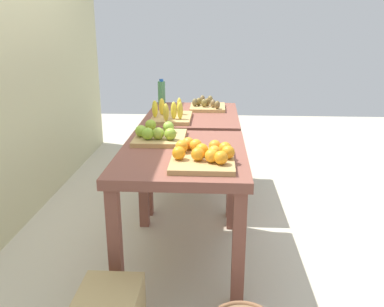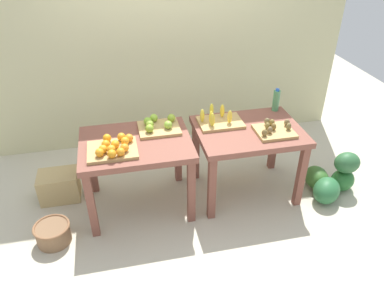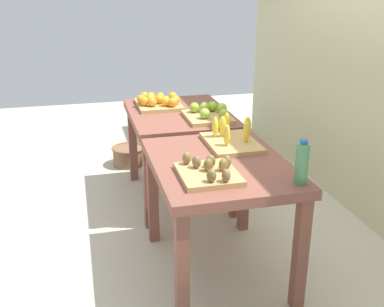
# 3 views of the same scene
# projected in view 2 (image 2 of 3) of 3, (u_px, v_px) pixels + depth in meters

# --- Properties ---
(ground_plane) EXTENTS (8.00, 8.00, 0.00)m
(ground_plane) POSITION_uv_depth(u_px,v_px,m) (194.00, 196.00, 4.00)
(ground_plane) COLOR beige
(back_wall) EXTENTS (4.40, 0.12, 3.00)m
(back_wall) POSITION_uv_depth(u_px,v_px,m) (168.00, 22.00, 4.29)
(back_wall) COLOR beige
(back_wall) RESTS_ON ground_plane
(display_table_left) EXTENTS (1.04, 0.80, 0.76)m
(display_table_left) POSITION_uv_depth(u_px,v_px,m) (136.00, 151.00, 3.55)
(display_table_left) COLOR brown
(display_table_left) RESTS_ON ground_plane
(display_table_right) EXTENTS (1.04, 0.80, 0.76)m
(display_table_right) POSITION_uv_depth(u_px,v_px,m) (248.00, 138.00, 3.75)
(display_table_right) COLOR brown
(display_table_right) RESTS_ON ground_plane
(orange_bin) EXTENTS (0.44, 0.38, 0.11)m
(orange_bin) POSITION_uv_depth(u_px,v_px,m) (114.00, 148.00, 3.31)
(orange_bin) COLOR tan
(orange_bin) RESTS_ON display_table_left
(apple_bin) EXTENTS (0.40, 0.34, 0.11)m
(apple_bin) POSITION_uv_depth(u_px,v_px,m) (158.00, 126.00, 3.66)
(apple_bin) COLOR tan
(apple_bin) RESTS_ON display_table_left
(banana_crate) EXTENTS (0.44, 0.32, 0.17)m
(banana_crate) POSITION_uv_depth(u_px,v_px,m) (219.00, 120.00, 3.75)
(banana_crate) COLOR tan
(banana_crate) RESTS_ON display_table_right
(kiwi_bin) EXTENTS (0.36, 0.32, 0.10)m
(kiwi_bin) POSITION_uv_depth(u_px,v_px,m) (274.00, 130.00, 3.61)
(kiwi_bin) COLOR tan
(kiwi_bin) RESTS_ON display_table_right
(water_bottle) EXTENTS (0.07, 0.07, 0.25)m
(water_bottle) POSITION_uv_depth(u_px,v_px,m) (276.00, 100.00, 3.97)
(water_bottle) COLOR #4C8C59
(water_bottle) RESTS_ON display_table_right
(watermelon_pile) EXTENTS (0.66, 0.61, 0.46)m
(watermelon_pile) POSITION_uv_depth(u_px,v_px,m) (331.00, 179.00, 3.98)
(watermelon_pile) COLOR #26672C
(watermelon_pile) RESTS_ON ground_plane
(wicker_basket) EXTENTS (0.33, 0.33, 0.19)m
(wicker_basket) POSITION_uv_depth(u_px,v_px,m) (53.00, 233.00, 3.41)
(wicker_basket) COLOR brown
(wicker_basket) RESTS_ON ground_plane
(cardboard_produce_box) EXTENTS (0.40, 0.30, 0.30)m
(cardboard_produce_box) POSITION_uv_depth(u_px,v_px,m) (59.00, 186.00, 3.92)
(cardboard_produce_box) COLOR tan
(cardboard_produce_box) RESTS_ON ground_plane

